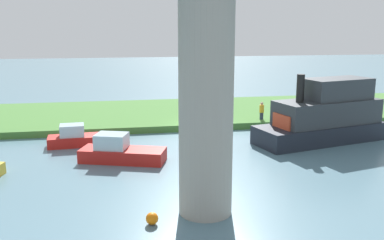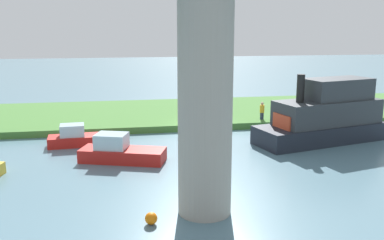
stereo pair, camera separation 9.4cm
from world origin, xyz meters
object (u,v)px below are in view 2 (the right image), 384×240
(person_on_bank, at_px, (262,111))
(motorboat_white, at_px, (325,116))
(riverboat_paddlewheel, at_px, (79,138))
(motorboat_red, at_px, (120,151))
(mooring_post, at_px, (273,115))
(bridge_pylon, at_px, (205,89))
(marker_buoy, at_px, (151,218))

(person_on_bank, relative_size, motorboat_white, 0.14)
(riverboat_paddlewheel, height_order, motorboat_red, motorboat_red)
(mooring_post, bearing_deg, person_on_bank, -42.14)
(motorboat_white, distance_m, motorboat_red, 14.01)
(bridge_pylon, bearing_deg, mooring_post, -119.62)
(motorboat_white, xyz_separation_m, motorboat_red, (13.78, 2.22, -1.15))
(riverboat_paddlewheel, bearing_deg, mooring_post, -168.47)
(mooring_post, height_order, motorboat_red, motorboat_red)
(mooring_post, bearing_deg, motorboat_red, 30.34)
(bridge_pylon, bearing_deg, person_on_bank, -116.70)
(motorboat_red, bearing_deg, marker_buoy, 97.56)
(mooring_post, xyz_separation_m, motorboat_white, (-1.98, 4.69, 0.78))
(motorboat_white, bearing_deg, riverboat_paddlewheel, -6.06)
(person_on_bank, height_order, riverboat_paddlewheel, person_on_bank)
(riverboat_paddlewheel, bearing_deg, marker_buoy, 106.69)
(mooring_post, relative_size, riverboat_paddlewheel, 0.21)
(person_on_bank, relative_size, motorboat_red, 0.27)
(motorboat_white, bearing_deg, marker_buoy, 40.50)
(mooring_post, bearing_deg, marker_buoy, 55.43)
(person_on_bank, height_order, marker_buoy, person_on_bank)
(motorboat_red, bearing_deg, person_on_bank, -146.03)
(motorboat_red, xyz_separation_m, marker_buoy, (-1.14, 8.58, -0.33))
(bridge_pylon, distance_m, marker_buoy, 5.58)
(motorboat_white, distance_m, marker_buoy, 16.70)
(motorboat_red, relative_size, marker_buoy, 10.37)
(person_on_bank, distance_m, marker_buoy, 18.97)
(mooring_post, relative_size, motorboat_red, 0.17)
(bridge_pylon, relative_size, riverboat_paddlewheel, 2.40)
(riverboat_paddlewheel, bearing_deg, person_on_bank, -165.58)
(marker_buoy, bearing_deg, motorboat_white, -139.50)
(mooring_post, xyz_separation_m, motorboat_red, (11.81, 6.91, -0.37))
(bridge_pylon, xyz_separation_m, marker_buoy, (2.32, 0.81, -5.00))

